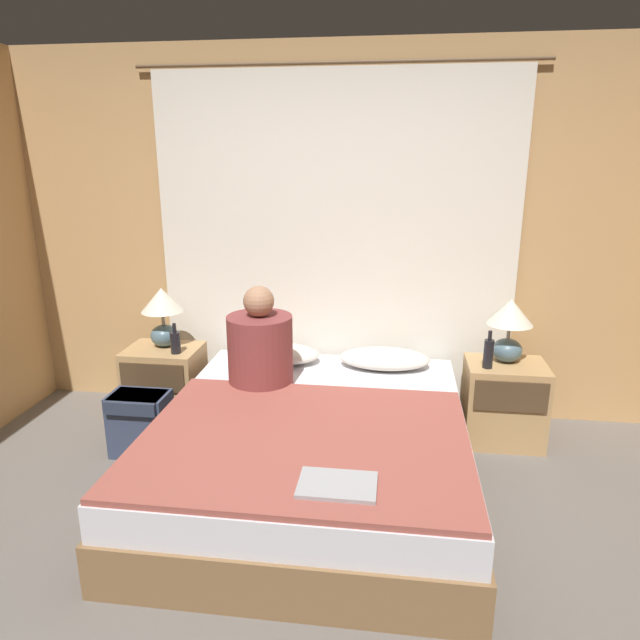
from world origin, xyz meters
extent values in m
plane|color=#66605B|center=(0.00, 0.00, 0.00)|extent=(16.00, 16.00, 0.00)
cube|color=tan|center=(0.00, 1.96, 1.25)|extent=(4.55, 0.06, 2.50)
cube|color=white|center=(0.00, 1.90, 1.16)|extent=(2.42, 0.02, 2.33)
cylinder|color=brown|center=(0.00, 1.90, 2.35)|extent=(2.62, 0.02, 0.02)
cube|color=olive|center=(0.00, 0.87, 0.13)|extent=(1.67, 1.97, 0.26)
cube|color=silver|center=(0.00, 0.87, 0.35)|extent=(1.63, 1.93, 0.18)
cube|color=tan|center=(-1.14, 1.56, 0.26)|extent=(0.49, 0.39, 0.53)
cube|color=#4C3823|center=(-1.14, 1.36, 0.39)|extent=(0.44, 0.02, 0.19)
cube|color=tan|center=(1.14, 1.56, 0.26)|extent=(0.49, 0.39, 0.53)
cube|color=#4C3823|center=(1.14, 1.36, 0.39)|extent=(0.44, 0.02, 0.19)
ellipsoid|color=slate|center=(-1.14, 1.61, 0.60)|extent=(0.19, 0.19, 0.15)
cylinder|color=#B2A893|center=(-1.14, 1.61, 0.73)|extent=(0.02, 0.02, 0.10)
cone|color=silver|center=(-1.14, 1.61, 0.86)|extent=(0.28, 0.28, 0.16)
ellipsoid|color=slate|center=(1.14, 1.61, 0.60)|extent=(0.19, 0.19, 0.15)
cylinder|color=#B2A893|center=(1.14, 1.61, 0.73)|extent=(0.02, 0.02, 0.10)
cone|color=silver|center=(1.14, 1.61, 0.86)|extent=(0.28, 0.28, 0.16)
ellipsoid|color=silver|center=(-0.37, 1.64, 0.50)|extent=(0.59, 0.34, 0.12)
ellipsoid|color=silver|center=(0.37, 1.64, 0.50)|extent=(0.59, 0.34, 0.12)
cube|color=#994C42|center=(0.00, 0.56, 0.45)|extent=(1.61, 1.29, 0.03)
cylinder|color=brown|center=(-0.38, 1.24, 0.66)|extent=(0.39, 0.39, 0.43)
sphere|color=#A87A5B|center=(-0.38, 1.24, 0.97)|extent=(0.18, 0.18, 0.18)
cylinder|color=black|center=(-1.01, 1.48, 0.60)|extent=(0.07, 0.07, 0.15)
cylinder|color=black|center=(-1.01, 1.48, 0.70)|extent=(0.02, 0.02, 0.06)
cylinder|color=black|center=(1.00, 1.48, 0.62)|extent=(0.06, 0.06, 0.18)
cylinder|color=black|center=(1.00, 1.48, 0.74)|extent=(0.02, 0.02, 0.06)
cube|color=#9EA0A5|center=(0.21, 0.14, 0.48)|extent=(0.33, 0.22, 0.02)
cube|color=#333D56|center=(-1.11, 1.09, 0.20)|extent=(0.36, 0.23, 0.40)
cube|color=#283045|center=(-1.11, 1.07, 0.36)|extent=(0.32, 0.24, 0.08)
camera|label=1|loc=(0.42, -1.93, 1.80)|focal=32.00mm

